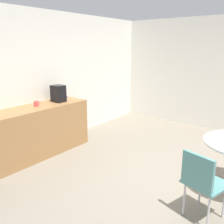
# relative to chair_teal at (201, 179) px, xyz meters

# --- Properties ---
(ground_plane) EXTENTS (6.00, 6.00, 0.00)m
(ground_plane) POSITION_rel_chair_teal_xyz_m (0.49, 0.30, -0.52)
(ground_plane) COLOR gray
(wall_back) EXTENTS (6.00, 0.10, 2.60)m
(wall_back) POSITION_rel_chair_teal_xyz_m (0.49, 3.30, 0.78)
(wall_back) COLOR white
(wall_back) RESTS_ON ground_plane
(counter_block) EXTENTS (2.21, 0.60, 0.90)m
(counter_block) POSITION_rel_chair_teal_xyz_m (-0.13, 2.95, -0.07)
(counter_block) COLOR #9E7042
(counter_block) RESTS_ON ground_plane
(chair_teal) EXTENTS (0.52, 0.52, 0.83)m
(chair_teal) POSITION_rel_chair_teal_xyz_m (0.00, 0.00, 0.00)
(chair_teal) COLOR silver
(chair_teal) RESTS_ON ground_plane
(mug_white) EXTENTS (0.13, 0.08, 0.09)m
(mug_white) POSITION_rel_chair_teal_xyz_m (0.03, 2.98, 0.43)
(mug_white) COLOR #D84C4C
(mug_white) RESTS_ON counter_block
(mug_green) EXTENTS (0.13, 0.08, 0.09)m
(mug_green) POSITION_rel_chair_teal_xyz_m (0.68, 2.98, 0.43)
(mug_green) COLOR #3F66BF
(mug_green) RESTS_ON counter_block
(coffee_maker) EXTENTS (0.20, 0.24, 0.32)m
(coffee_maker) POSITION_rel_chair_teal_xyz_m (0.51, 2.95, 0.54)
(coffee_maker) COLOR black
(coffee_maker) RESTS_ON counter_block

